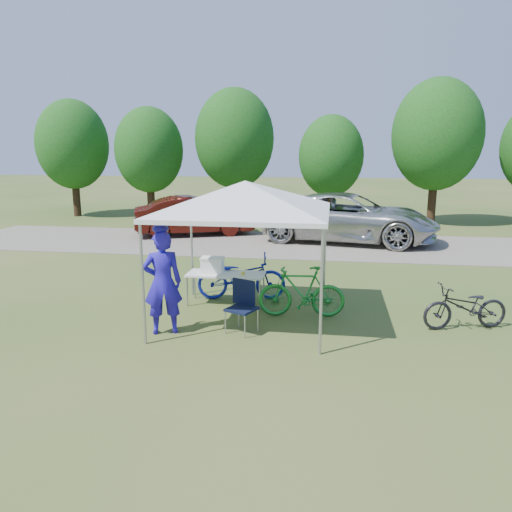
{
  "coord_description": "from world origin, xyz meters",
  "views": [
    {
      "loc": [
        1.63,
        -9.26,
        3.32
      ],
      "look_at": [
        -0.1,
        2.0,
        0.86
      ],
      "focal_mm": 35.0,
      "sensor_mm": 36.0,
      "label": 1
    }
  ],
  "objects": [
    {
      "name": "ground",
      "position": [
        0.0,
        0.0,
        0.0
      ],
      "size": [
        100.0,
        100.0,
        0.0
      ],
      "primitive_type": "plane",
      "color": "#2D5119",
      "rests_on": "ground"
    },
    {
      "name": "gravel_strip",
      "position": [
        0.0,
        8.0,
        0.01
      ],
      "size": [
        24.0,
        5.0,
        0.02
      ],
      "primitive_type": "cube",
      "color": "gray",
      "rests_on": "ground"
    },
    {
      "name": "canopy",
      "position": [
        0.0,
        0.0,
        2.65
      ],
      "size": [
        4.53,
        4.53,
        3.0
      ],
      "color": "#A5A5AA",
      "rests_on": "ground"
    },
    {
      "name": "treeline",
      "position": [
        -0.29,
        14.05,
        3.53
      ],
      "size": [
        24.89,
        4.28,
        6.3
      ],
      "color": "#382314",
      "rests_on": "ground"
    },
    {
      "name": "folding_table",
      "position": [
        -0.6,
        0.95,
        0.64
      ],
      "size": [
        1.66,
        0.69,
        0.68
      ],
      "color": "white",
      "rests_on": "ground"
    },
    {
      "name": "folding_chair",
      "position": [
        0.05,
        -0.6,
        0.56
      ],
      "size": [
        0.64,
        0.67,
        0.95
      ],
      "rotation": [
        0.0,
        0.0,
        -0.42
      ],
      "color": "black",
      "rests_on": "ground"
    },
    {
      "name": "cooler",
      "position": [
        -0.89,
        0.95,
        0.86
      ],
      "size": [
        0.48,
        0.33,
        0.35
      ],
      "color": "white",
      "rests_on": "folding_table"
    },
    {
      "name": "ice_cream_cup",
      "position": [
        -0.21,
        0.9,
        0.71
      ],
      "size": [
        0.08,
        0.08,
        0.06
      ],
      "primitive_type": "cylinder",
      "color": "yellow",
      "rests_on": "folding_table"
    },
    {
      "name": "cyclist",
      "position": [
        -1.35,
        -0.93,
        0.95
      ],
      "size": [
        0.81,
        0.68,
        1.9
      ],
      "primitive_type": "imported",
      "rotation": [
        0.0,
        0.0,
        3.52
      ],
      "color": "#2416B9",
      "rests_on": "ground"
    },
    {
      "name": "bike_blue",
      "position": [
        -0.33,
        1.36,
        0.52
      ],
      "size": [
        2.05,
        0.99,
        1.03
      ],
      "primitive_type": "imported",
      "rotation": [
        0.0,
        0.0,
        1.73
      ],
      "color": "#111A9C",
      "rests_on": "ground"
    },
    {
      "name": "bike_green",
      "position": [
        1.08,
        0.35,
        0.52
      ],
      "size": [
        1.77,
        0.65,
        1.04
      ],
      "primitive_type": "imported",
      "rotation": [
        0.0,
        0.0,
        -1.48
      ],
      "color": "#1D832D",
      "rests_on": "ground"
    },
    {
      "name": "bike_dark",
      "position": [
        4.15,
        0.11,
        0.43
      ],
      "size": [
        1.72,
        0.99,
        0.86
      ],
      "primitive_type": "imported",
      "rotation": [
        0.0,
        0.0,
        -1.3
      ],
      "color": "black",
      "rests_on": "ground"
    },
    {
      "name": "minivan",
      "position": [
        2.24,
        8.89,
        0.89
      ],
      "size": [
        6.68,
        3.96,
        1.74
      ],
      "primitive_type": "imported",
      "rotation": [
        0.0,
        0.0,
        1.39
      ],
      "color": "beige",
      "rests_on": "gravel_strip"
    },
    {
      "name": "sedan",
      "position": [
        -3.67,
        9.38,
        0.76
      ],
      "size": [
        4.78,
        3.16,
        1.49
      ],
      "primitive_type": "imported",
      "rotation": [
        0.0,
        0.0,
        1.95
      ],
      "color": "#41100A",
      "rests_on": "gravel_strip"
    }
  ]
}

